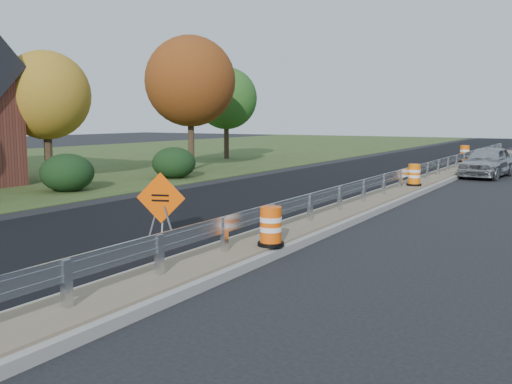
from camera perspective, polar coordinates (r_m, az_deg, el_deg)
The scene contains 15 objects.
ground at distance 16.85m, azimuth 8.33°, elevation -2.57°, with size 140.00×140.00×0.00m, color black.
grass_verge_near at distance 39.62m, azimuth -19.25°, elevation 2.86°, with size 30.00×120.00×0.03m, color #33461E.
milled_overlay at distance 27.67m, azimuth 7.87°, elevation 1.37°, with size 7.20×120.00×0.01m, color black.
median at distance 24.35m, azimuth 15.58°, elevation 0.58°, with size 1.60×55.00×0.23m.
guardrail at distance 25.25m, azimuth 16.23°, elevation 2.21°, with size 0.10×46.15×0.72m.
hedge_mid at distance 23.61m, azimuth -18.37°, elevation 1.86°, with size 2.09×2.09×1.52m, color black.
hedge_north at distance 27.57m, azimuth -8.21°, elevation 2.92°, with size 2.09×2.09×1.52m, color black.
tree_near_yellow at distance 27.50m, azimuth -20.29°, elevation 9.04°, with size 3.96×3.96×5.88m.
tree_near_red at distance 31.93m, azimuth -6.59°, elevation 10.93°, with size 4.95×4.95×7.35m.
tree_near_back at distance 40.15m, azimuth -3.00°, elevation 9.32°, with size 4.29×4.29×6.37m.
caution_sign at distance 13.59m, azimuth -9.44°, elevation -3.22°, with size 1.13×0.50×1.65m.
barrel_median_near at distance 12.00m, azimuth 1.49°, elevation -3.52°, with size 0.56×0.56×0.83m.
barrel_median_mid at distance 23.40m, azimuth 15.54°, elevation 1.62°, with size 0.58×0.58×0.86m.
barrel_median_far at distance 37.05m, azimuth 20.13°, elevation 3.60°, with size 0.67×0.67×0.99m.
car_silver at distance 30.10m, azimuth 22.14°, elevation 2.83°, with size 1.81×4.50×1.53m, color #A7A8AC.
Camera 1 is at (6.32, -15.34, 2.92)m, focal length 40.00 mm.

